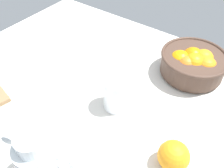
{
  "coord_description": "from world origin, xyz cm",
  "views": [
    {
      "loc": [
        31.79,
        -47.72,
        62.7
      ],
      "look_at": [
        -2.72,
        -0.09,
        6.21
      ],
      "focal_mm": 38.75,
      "sensor_mm": 36.0,
      "label": 1
    }
  ],
  "objects_px": {
    "fruit_bowl": "(193,63)",
    "juice_pitcher": "(39,161)",
    "juice_glass": "(117,95)",
    "loose_orange_1": "(174,156)"
  },
  "relations": [
    {
      "from": "fruit_bowl",
      "to": "juice_glass",
      "type": "height_order",
      "value": "juice_glass"
    },
    {
      "from": "loose_orange_1",
      "to": "fruit_bowl",
      "type": "bearing_deg",
      "value": 105.54
    },
    {
      "from": "fruit_bowl",
      "to": "loose_orange_1",
      "type": "distance_m",
      "value": 0.4
    },
    {
      "from": "juice_pitcher",
      "to": "juice_glass",
      "type": "distance_m",
      "value": 0.32
    },
    {
      "from": "juice_pitcher",
      "to": "juice_glass",
      "type": "xyz_separation_m",
      "value": [
        0.02,
        0.31,
        -0.02
      ]
    },
    {
      "from": "fruit_bowl",
      "to": "loose_orange_1",
      "type": "bearing_deg",
      "value": -74.46
    },
    {
      "from": "fruit_bowl",
      "to": "juice_pitcher",
      "type": "distance_m",
      "value": 0.63
    },
    {
      "from": "juice_glass",
      "to": "loose_orange_1",
      "type": "relative_size",
      "value": 1.34
    },
    {
      "from": "fruit_bowl",
      "to": "juice_pitcher",
      "type": "xyz_separation_m",
      "value": [
        -0.16,
        -0.61,
        0.01
      ]
    },
    {
      "from": "fruit_bowl",
      "to": "loose_orange_1",
      "type": "xyz_separation_m",
      "value": [
        0.11,
        -0.39,
        -0.01
      ]
    }
  ]
}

